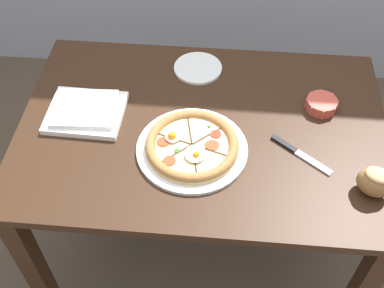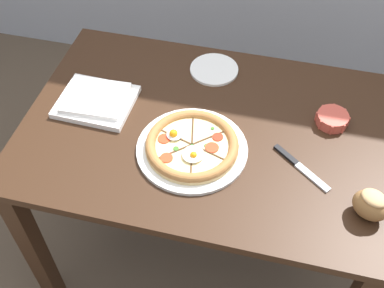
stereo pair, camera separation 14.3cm
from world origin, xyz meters
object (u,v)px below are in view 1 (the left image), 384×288
Objects in this scene: dining_table at (202,150)px; knife_main at (300,154)px; ramekin_bowl at (321,104)px; side_saucer at (198,68)px; napkin_folded at (86,111)px; bread_piece_near at (375,182)px; pizza at (192,146)px.

knife_main reaches higher than dining_table.
ramekin_bowl reaches higher than knife_main.
dining_table is at bearing -82.21° from side_saucer.
side_saucer is (-0.42, 0.16, -0.01)m from ramekin_bowl.
napkin_folded reaches higher than side_saucer.
bread_piece_near reaches higher than dining_table.
side_saucer is (-0.04, 0.27, 0.12)m from dining_table.
side_saucer is at bearing 97.79° from dining_table.
pizza is at bearing -103.92° from dining_table.
napkin_folded is 0.69m from knife_main.
ramekin_bowl is (0.38, 0.11, 0.14)m from dining_table.
napkin_folded is (-0.76, -0.10, -0.00)m from ramekin_bowl.
bread_piece_near is at bearing -14.64° from napkin_folded.
side_saucer reaches higher than dining_table.
knife_main is (-0.08, -0.21, -0.02)m from ramekin_bowl.
side_saucer is at bearing 170.42° from knife_main.
dining_table is 6.87× the size of side_saucer.
ramekin_bowl and napkin_folded have the same top height.
napkin_folded is 0.43m from side_saucer.
pizza reaches higher than side_saucer.
ramekin_bowl is 0.34m from bread_piece_near.
pizza is 0.53m from bread_piece_near.
bread_piece_near is 0.68× the size of knife_main.
side_saucer is at bearing 36.93° from napkin_folded.
napkin_folded is (-0.35, 0.12, -0.00)m from pizza.
napkin_folded is 1.45× the size of side_saucer.
ramekin_bowl is 0.45m from side_saucer.
side_saucer is (-0.01, 0.38, -0.01)m from pizza.
pizza is 0.37m from napkin_folded.
bread_piece_near is 0.72m from side_saucer.
bread_piece_near reaches higher than side_saucer.
bread_piece_near is at bearing -70.95° from ramekin_bowl.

